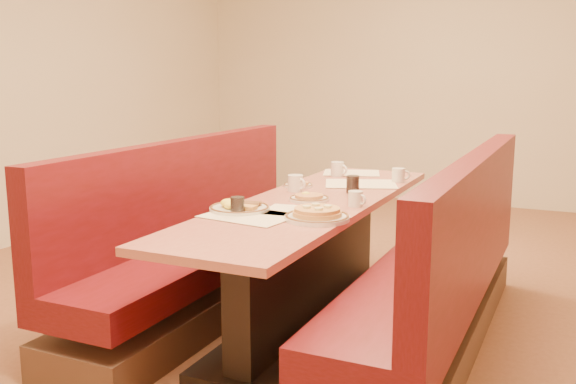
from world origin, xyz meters
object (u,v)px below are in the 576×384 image
at_px(eggs_plate, 239,207).
at_px(coffee_mug_b, 296,183).
at_px(coffee_mug_a, 356,199).
at_px(soda_tumbler_mid, 353,184).
at_px(diner_table, 311,264).
at_px(pancake_plate, 317,215).
at_px(booth_left, 203,252).
at_px(booth_right, 439,284).
at_px(soda_tumbler_near, 237,206).
at_px(coffee_mug_d, 338,169).
at_px(coffee_mug_c, 399,175).

distance_m(eggs_plate, coffee_mug_b, 0.63).
height_order(coffee_mug_a, soda_tumbler_mid, soda_tumbler_mid).
relative_size(diner_table, pancake_plate, 7.81).
bearing_deg(soda_tumbler_mid, booth_left, -160.65).
height_order(booth_right, soda_tumbler_mid, booth_right).
relative_size(eggs_plate, soda_tumbler_near, 3.24).
bearing_deg(coffee_mug_d, eggs_plate, -76.22).
xyz_separation_m(coffee_mug_a, soda_tumbler_mid, (-0.15, 0.36, 0.01)).
height_order(booth_left, coffee_mug_b, booth_left).
distance_m(diner_table, soda_tumbler_mid, 0.54).
xyz_separation_m(diner_table, coffee_mug_a, (0.28, -0.06, 0.42)).
distance_m(coffee_mug_c, soda_tumbler_near, 1.40).
xyz_separation_m(soda_tumbler_near, soda_tumbler_mid, (0.32, 0.83, 0.00)).
distance_m(booth_right, pancake_plate, 0.79).
bearing_deg(booth_left, coffee_mug_b, 21.36).
bearing_deg(coffee_mug_a, eggs_plate, -125.96).
bearing_deg(coffee_mug_c, pancake_plate, -112.49).
relative_size(booth_right, coffee_mug_d, 19.41).
height_order(eggs_plate, coffee_mug_c, coffee_mug_c).
height_order(coffee_mug_a, coffee_mug_d, coffee_mug_d).
bearing_deg(coffee_mug_b, soda_tumbler_near, -67.80).
distance_m(pancake_plate, coffee_mug_a, 0.39).
bearing_deg(diner_table, soda_tumbler_mid, 65.72).
bearing_deg(coffee_mug_b, eggs_plate, -72.25).
bearing_deg(booth_left, pancake_plate, -24.83).
relative_size(diner_table, booth_right, 1.00).
bearing_deg(booth_right, coffee_mug_c, 119.28).
bearing_deg(coffee_mug_d, diner_table, -62.32).
bearing_deg(eggs_plate, booth_right, 23.52).
relative_size(eggs_plate, coffee_mug_c, 2.66).
bearing_deg(booth_left, eggs_plate, -40.06).
xyz_separation_m(booth_right, soda_tumbler_mid, (-0.59, 0.31, 0.44)).
xyz_separation_m(booth_left, coffee_mug_c, (1.02, 0.80, 0.44)).
relative_size(coffee_mug_c, coffee_mug_d, 0.92).
xyz_separation_m(diner_table, booth_right, (0.73, 0.00, -0.01)).
relative_size(eggs_plate, coffee_mug_a, 2.91).
relative_size(coffee_mug_a, coffee_mug_d, 0.84).
height_order(booth_right, soda_tumbler_near, booth_right).
relative_size(coffee_mug_b, coffee_mug_d, 1.00).
height_order(pancake_plate, soda_tumbler_near, soda_tumbler_near).
bearing_deg(booth_left, coffee_mug_d, 56.64).
height_order(coffee_mug_c, coffee_mug_d, coffee_mug_d).
bearing_deg(booth_right, coffee_mug_b, 167.11).
distance_m(booth_left, soda_tumbler_near, 0.88).
relative_size(diner_table, soda_tumbler_mid, 23.65).
bearing_deg(soda_tumbler_near, coffee_mug_b, 90.75).
relative_size(booth_right, coffee_mug_a, 23.10).
bearing_deg(pancake_plate, booth_left, 155.17).
bearing_deg(coffee_mug_a, soda_tumbler_near, -116.13).
xyz_separation_m(booth_right, eggs_plate, (-0.97, -0.42, 0.41)).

